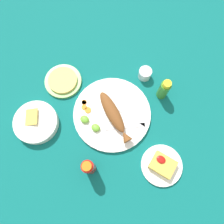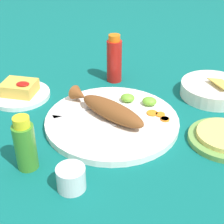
{
  "view_description": "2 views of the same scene",
  "coord_description": "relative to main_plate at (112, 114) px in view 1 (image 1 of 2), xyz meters",
  "views": [
    {
      "loc": [
        -0.15,
        0.25,
        0.98
      ],
      "look_at": [
        0.0,
        0.0,
        0.04
      ],
      "focal_mm": 35.0,
      "sensor_mm": 36.0,
      "label": 1
    },
    {
      "loc": [
        0.16,
        -0.75,
        0.52
      ],
      "look_at": [
        0.0,
        0.0,
        0.04
      ],
      "focal_mm": 55.0,
      "sensor_mm": 36.0,
      "label": 2
    }
  ],
  "objects": [
    {
      "name": "lime_wedge_side",
      "position": [
        0.03,
        0.1,
        0.02
      ],
      "size": [
        0.04,
        0.03,
        0.02
      ],
      "primitive_type": "ellipsoid",
      "color": "#6BB233",
      "rests_on": "main_plate"
    },
    {
      "name": "guacamole_bowl",
      "position": [
        0.27,
        0.22,
        0.01
      ],
      "size": [
        0.2,
        0.2,
        0.06
      ],
      "color": "white",
      "rests_on": "ground_plane"
    },
    {
      "name": "side_plate_fries",
      "position": [
        -0.3,
        0.09,
        -0.0
      ],
      "size": [
        0.18,
        0.18,
        0.01
      ],
      "primitive_type": "cylinder",
      "color": "white",
      "rests_on": "ground_plane"
    },
    {
      "name": "carrot_slice_far",
      "position": [
        0.13,
        0.04,
        0.01
      ],
      "size": [
        0.03,
        0.03,
        0.0
      ],
      "primitive_type": "cylinder",
      "color": "orange",
      "rests_on": "main_plate"
    },
    {
      "name": "main_plate",
      "position": [
        0.0,
        0.0,
        0.0
      ],
      "size": [
        0.36,
        0.36,
        0.02
      ],
      "primitive_type": "cylinder",
      "color": "white",
      "rests_on": "ground_plane"
    },
    {
      "name": "tortilla_plate",
      "position": [
        0.29,
        -0.02,
        -0.0
      ],
      "size": [
        0.18,
        0.18,
        0.01
      ],
      "primitive_type": "cylinder",
      "color": "#6B9E4C",
      "rests_on": "ground_plane"
    },
    {
      "name": "fork_near",
      "position": [
        -0.09,
        -0.03,
        0.01
      ],
      "size": [
        0.19,
        0.02,
        0.0
      ],
      "rotation": [
        0.0,
        0.0,
        9.44
      ],
      "color": "silver",
      "rests_on": "main_plate"
    },
    {
      "name": "fork_far",
      "position": [
        -0.09,
        0.02,
        0.01
      ],
      "size": [
        0.15,
        0.13,
        0.0
      ],
      "rotation": [
        0.0,
        0.0,
        10.1
      ],
      "color": "silver",
      "rests_on": "main_plate"
    },
    {
      "name": "fries_pile",
      "position": [
        -0.3,
        0.09,
        0.02
      ],
      "size": [
        0.1,
        0.08,
        0.04
      ],
      "color": "gold",
      "rests_on": "side_plate_fries"
    },
    {
      "name": "hot_sauce_bottle_red",
      "position": [
        -0.05,
        0.26,
        0.07
      ],
      "size": [
        0.05,
        0.05,
        0.16
      ],
      "color": "#B21914",
      "rests_on": "ground_plane"
    },
    {
      "name": "tortilla_stack",
      "position": [
        0.29,
        -0.02,
        0.01
      ],
      "size": [
        0.14,
        0.14,
        0.01
      ],
      "primitive_type": "cylinder",
      "color": "#E0C666",
      "rests_on": "tortilla_plate"
    },
    {
      "name": "lime_wedge_main",
      "position": [
        0.09,
        0.09,
        0.02
      ],
      "size": [
        0.04,
        0.03,
        0.02
      ],
      "primitive_type": "ellipsoid",
      "color": "#6BB233",
      "rests_on": "main_plate"
    },
    {
      "name": "hot_sauce_bottle_green",
      "position": [
        -0.15,
        -0.21,
        0.05
      ],
      "size": [
        0.05,
        0.05,
        0.13
      ],
      "color": "#3D8428",
      "rests_on": "ground_plane"
    },
    {
      "name": "ground_plane",
      "position": [
        0.0,
        0.0,
        -0.01
      ],
      "size": [
        4.0,
        4.0,
        0.0
      ],
      "primitive_type": "plane",
      "color": "#0C605B"
    },
    {
      "name": "carrot_slice_near",
      "position": [
        0.14,
        0.02,
        0.01
      ],
      "size": [
        0.02,
        0.02,
        0.0
      ],
      "primitive_type": "cylinder",
      "color": "orange",
      "rests_on": "main_plate"
    },
    {
      "name": "salt_cup",
      "position": [
        -0.03,
        -0.25,
        0.01
      ],
      "size": [
        0.06,
        0.06,
        0.05
      ],
      "color": "silver",
      "rests_on": "ground_plane"
    },
    {
      "name": "carrot_slice_extra",
      "position": [
        0.1,
        0.05,
        0.01
      ],
      "size": [
        0.03,
        0.03,
        0.0
      ],
      "primitive_type": "cylinder",
      "color": "orange",
      "rests_on": "main_plate"
    },
    {
      "name": "fried_fish",
      "position": [
        -0.01,
        0.01,
        0.03
      ],
      "size": [
        0.24,
        0.17,
        0.05
      ],
      "rotation": [
        0.0,
        0.0,
        -0.54
      ],
      "color": "brown",
      "rests_on": "main_plate"
    },
    {
      "name": "carrot_slice_mid",
      "position": [
        0.14,
        0.02,
        0.01
      ],
      "size": [
        0.02,
        0.02,
        0.0
      ],
      "primitive_type": "cylinder",
      "color": "orange",
      "rests_on": "main_plate"
    }
  ]
}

